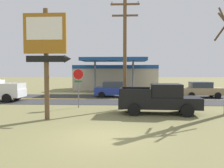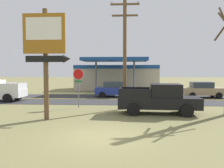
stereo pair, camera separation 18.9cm
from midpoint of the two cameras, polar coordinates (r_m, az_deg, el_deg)
The scene contains 10 objects.
ground_plane at distance 10.21m, azimuth -2.46°, elevation -12.80°, with size 180.00×180.00×0.00m, color olive.
road_asphalt at distance 22.95m, azimuth 1.05°, elevation -3.74°, with size 140.00×8.00×0.02m, color #333335.
road_centre_line at distance 22.95m, azimuth 1.05°, elevation -3.71°, with size 126.00×0.20×0.01m, color gold.
motel_sign at distance 13.85m, azimuth -15.53°, elevation 9.03°, with size 2.71×0.54×6.33m.
stop_sign at distance 17.89m, azimuth -7.94°, elevation 0.71°, with size 0.80×0.08×2.95m.
utility_pole at distance 17.08m, azimuth 3.46°, elevation 8.44°, with size 2.08×0.26×8.09m.
gas_station at distance 34.96m, azimuth 1.37°, elevation 1.87°, with size 12.00×11.50×4.40m.
pickup_black_parked_on_lawn at distance 15.58m, azimuth 11.94°, elevation -3.64°, with size 5.31×2.47×1.96m.
car_tan_mid_lane at distance 26.07m, azimuth 21.49°, elevation -1.31°, with size 4.20×2.00×1.64m.
car_blue_far_lane at distance 24.86m, azimuth 0.93°, elevation -1.29°, with size 4.20×2.00×1.64m.
Camera 2 is at (1.16, -9.74, 2.83)m, focal length 37.32 mm.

